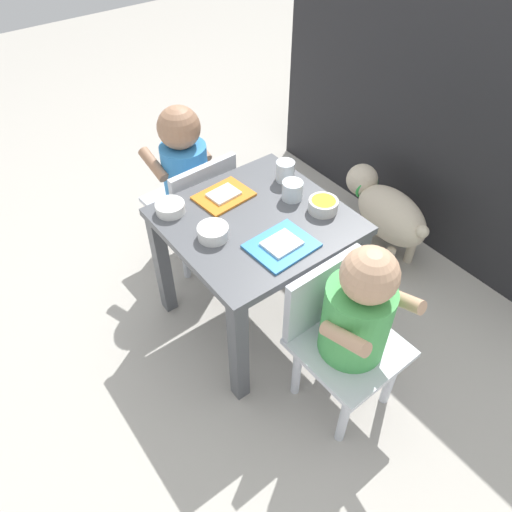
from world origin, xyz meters
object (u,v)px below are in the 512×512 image
object	(u,v)px
food_tray_right	(282,245)
cereal_bowl_left_side	(323,205)
seated_child_left	(186,172)
dog	(386,210)
water_cup_right	(285,172)
dining_table	(256,240)
seated_child_right	(354,315)
food_tray_left	(224,196)
water_cup_left	(292,191)
veggie_bowl_near	(213,232)
veggie_bowl_far	(170,207)

from	to	relation	value
food_tray_right	cereal_bowl_left_side	size ratio (longest dim) A/B	2.08
seated_child_left	food_tray_right	bearing A→B (deg)	-1.59
dog	water_cup_right	distance (m)	0.54
dining_table	dog	bearing A→B (deg)	88.14
seated_child_right	food_tray_left	size ratio (longest dim) A/B	3.50
water_cup_right	water_cup_left	bearing A→B (deg)	-26.68
food_tray_left	water_cup_left	size ratio (longest dim) A/B	2.73
seated_child_left	veggie_bowl_near	world-z (taller)	seated_child_left
dining_table	food_tray_right	size ratio (longest dim) A/B	2.77
food_tray_right	veggie_bowl_far	size ratio (longest dim) A/B	2.10
food_tray_right	cereal_bowl_left_side	world-z (taller)	cereal_bowl_left_side
water_cup_right	veggie_bowl_far	distance (m)	0.40
veggie_bowl_near	veggie_bowl_far	size ratio (longest dim) A/B	1.02
dining_table	water_cup_right	size ratio (longest dim) A/B	7.74
dog	food_tray_left	size ratio (longest dim) A/B	2.48
water_cup_left	cereal_bowl_left_side	xyz separation A→B (m)	(0.11, 0.04, -0.01)
food_tray_right	cereal_bowl_left_side	distance (m)	0.21
seated_child_left	food_tray_right	distance (m)	0.57
seated_child_right	dining_table	bearing A→B (deg)	-178.53
veggie_bowl_near	dining_table	bearing A→B (deg)	87.89
dog	water_cup_left	bearing A→B (deg)	-93.76
water_cup_right	food_tray_left	bearing A→B (deg)	-101.45
dining_table	water_cup_left	bearing A→B (deg)	94.14
food_tray_right	veggie_bowl_near	size ratio (longest dim) A/B	2.07
dining_table	water_cup_left	size ratio (longest dim) A/B	7.91
food_tray_right	water_cup_left	size ratio (longest dim) A/B	2.85
food_tray_right	veggie_bowl_far	world-z (taller)	veggie_bowl_far
seated_child_right	veggie_bowl_far	xyz separation A→B (m)	(-0.60, -0.20, 0.08)
seated_child_right	water_cup_left	bearing A→B (deg)	161.75
dog	water_cup_left	world-z (taller)	water_cup_left
dining_table	food_tray_left	size ratio (longest dim) A/B	2.90
dining_table	cereal_bowl_left_side	distance (m)	0.24
food_tray_right	seated_child_right	bearing A→B (deg)	6.22
seated_child_right	food_tray_right	bearing A→B (deg)	-173.78
dining_table	cereal_bowl_left_side	size ratio (longest dim) A/B	5.76
water_cup_right	seated_child_left	bearing A→B (deg)	-147.43
food_tray_right	veggie_bowl_near	distance (m)	0.20
seated_child_right	dog	xyz separation A→B (m)	(-0.40, 0.62, -0.20)
seated_child_left	water_cup_left	bearing A→B (deg)	20.92
dining_table	veggie_bowl_near	bearing A→B (deg)	-92.11
dining_table	veggie_bowl_far	world-z (taller)	veggie_bowl_far
food_tray_right	water_cup_left	world-z (taller)	water_cup_left
seated_child_right	food_tray_right	xyz separation A→B (m)	(-0.27, -0.03, 0.07)
water_cup_left	veggie_bowl_near	xyz separation A→B (m)	(0.01, -0.30, -0.01)
dining_table	water_cup_right	bearing A→B (deg)	117.32
food_tray_right	dog	bearing A→B (deg)	100.94
food_tray_right	water_cup_right	distance (m)	0.33
seated_child_left	water_cup_right	xyz separation A→B (m)	(0.32, 0.20, 0.09)
food_tray_left	veggie_bowl_near	world-z (taller)	veggie_bowl_near
dog	veggie_bowl_far	size ratio (longest dim) A/B	5.00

